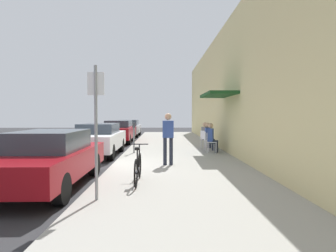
{
  "coord_description": "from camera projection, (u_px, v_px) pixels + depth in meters",
  "views": [
    {
      "loc": [
        1.68,
        -9.48,
        1.77
      ],
      "look_at": [
        2.04,
        8.89,
        1.05
      ],
      "focal_mm": 30.75,
      "sensor_mm": 36.0,
      "label": 1
    }
  ],
  "objects": [
    {
      "name": "ground_plane",
      "position": [
        112.0,
        168.0,
        9.51
      ],
      "size": [
        60.0,
        60.0,
        0.0
      ],
      "primitive_type": "plane",
      "color": "#2D2D30"
    },
    {
      "name": "sidewalk_slab",
      "position": [
        177.0,
        157.0,
        11.55
      ],
      "size": [
        4.5,
        32.0,
        0.12
      ],
      "primitive_type": "cube",
      "color": "#9E9B93",
      "rests_on": "ground_plane"
    },
    {
      "name": "building_facade",
      "position": [
        236.0,
        86.0,
        11.48
      ],
      "size": [
        1.4,
        32.0,
        5.89
      ],
      "color": "beige",
      "rests_on": "ground_plane"
    },
    {
      "name": "parked_car_0",
      "position": [
        48.0,
        158.0,
        7.0
      ],
      "size": [
        1.8,
        4.4,
        1.38
      ],
      "color": "maroon",
      "rests_on": "ground_plane"
    },
    {
      "name": "parked_car_1",
      "position": [
        99.0,
        139.0,
        12.48
      ],
      "size": [
        1.8,
        4.4,
        1.39
      ],
      "color": "silver",
      "rests_on": "ground_plane"
    },
    {
      "name": "parked_car_2",
      "position": [
        119.0,
        131.0,
        18.22
      ],
      "size": [
        1.8,
        4.4,
        1.41
      ],
      "color": "maroon",
      "rests_on": "ground_plane"
    },
    {
      "name": "parked_car_3",
      "position": [
        128.0,
        128.0,
        23.47
      ],
      "size": [
        1.8,
        4.4,
        1.35
      ],
      "color": "#B7B7BC",
      "rests_on": "ground_plane"
    },
    {
      "name": "parking_meter",
      "position": [
        134.0,
        135.0,
        12.4
      ],
      "size": [
        0.12,
        0.1,
        1.32
      ],
      "color": "slate",
      "rests_on": "sidewalk_slab"
    },
    {
      "name": "street_sign",
      "position": [
        96.0,
        122.0,
        5.53
      ],
      "size": [
        0.32,
        0.06,
        2.6
      ],
      "color": "gray",
      "rests_on": "sidewalk_slab"
    },
    {
      "name": "bicycle_0",
      "position": [
        138.0,
        168.0,
        7.0
      ],
      "size": [
        0.46,
        1.71,
        0.9
      ],
      "color": "black",
      "rests_on": "sidewalk_slab"
    },
    {
      "name": "cafe_chair_0",
      "position": [
        211.0,
        141.0,
        12.53
      ],
      "size": [
        0.56,
        0.56,
        0.87
      ],
      "color": "silver",
      "rests_on": "sidewalk_slab"
    },
    {
      "name": "seated_patron_0",
      "position": [
        212.0,
        137.0,
        12.51
      ],
      "size": [
        0.51,
        0.47,
        1.29
      ],
      "color": "#232838",
      "rests_on": "sidewalk_slab"
    },
    {
      "name": "cafe_chair_1",
      "position": [
        208.0,
        140.0,
        13.32
      ],
      "size": [
        0.45,
        0.45,
        0.87
      ],
      "color": "silver",
      "rests_on": "sidewalk_slab"
    },
    {
      "name": "seated_patron_1",
      "position": [
        209.0,
        135.0,
        13.31
      ],
      "size": [
        0.43,
        0.37,
        1.29
      ],
      "color": "#232838",
      "rests_on": "sidewalk_slab"
    },
    {
      "name": "cafe_chair_2",
      "position": [
        205.0,
        138.0,
        14.17
      ],
      "size": [
        0.56,
        0.56,
        0.87
      ],
      "color": "silver",
      "rests_on": "sidewalk_slab"
    },
    {
      "name": "seated_patron_2",
      "position": [
        206.0,
        134.0,
        14.18
      ],
      "size": [
        0.51,
        0.47,
        1.29
      ],
      "color": "#232838",
      "rests_on": "sidewalk_slab"
    },
    {
      "name": "pedestrian_standing",
      "position": [
        168.0,
        135.0,
        9.42
      ],
      "size": [
        0.36,
        0.22,
        1.7
      ],
      "color": "#232838",
      "rests_on": "sidewalk_slab"
    }
  ]
}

